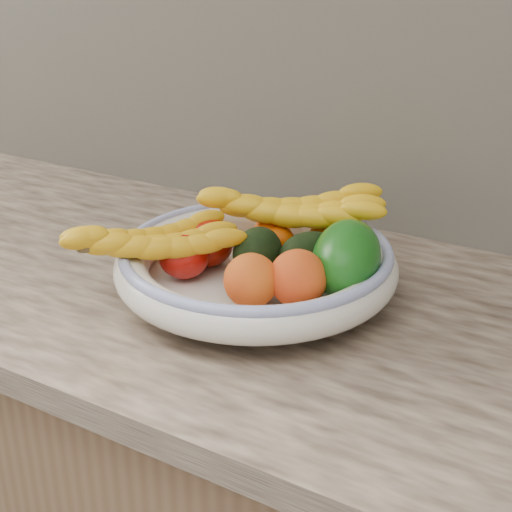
% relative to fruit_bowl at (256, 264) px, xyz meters
% --- Properties ---
extents(fruit_bowl, '(0.39, 0.39, 0.08)m').
position_rel_fruit_bowl_xyz_m(fruit_bowl, '(0.00, 0.00, 0.00)').
color(fruit_bowl, silver).
rests_on(fruit_bowl, kitchen_counter).
extents(clementine_back_left, '(0.08, 0.08, 0.05)m').
position_rel_fruit_bowl_xyz_m(clementine_back_left, '(-0.03, 0.09, 0.01)').
color(clementine_back_left, '#FF6105').
rests_on(clementine_back_left, fruit_bowl).
extents(clementine_back_right, '(0.06, 0.06, 0.04)m').
position_rel_fruit_bowl_xyz_m(clementine_back_right, '(0.05, 0.12, 0.01)').
color(clementine_back_right, orange).
rests_on(clementine_back_right, fruit_bowl).
extents(clementine_back_mid, '(0.05, 0.05, 0.04)m').
position_rel_fruit_bowl_xyz_m(clementine_back_mid, '(-0.01, 0.08, 0.01)').
color(clementine_back_mid, '#EF5A05').
rests_on(clementine_back_mid, fruit_bowl).
extents(tomato_left, '(0.10, 0.10, 0.07)m').
position_rel_fruit_bowl_xyz_m(tomato_left, '(-0.08, 0.00, 0.01)').
color(tomato_left, '#A11204').
rests_on(tomato_left, fruit_bowl).
extents(tomato_near_left, '(0.09, 0.09, 0.06)m').
position_rel_fruit_bowl_xyz_m(tomato_near_left, '(-0.08, -0.05, 0.01)').
color(tomato_near_left, '#A10F09').
rests_on(tomato_near_left, fruit_bowl).
extents(avocado_center, '(0.09, 0.11, 0.07)m').
position_rel_fruit_bowl_xyz_m(avocado_center, '(0.00, 0.00, 0.02)').
color(avocado_center, black).
rests_on(avocado_center, fruit_bowl).
extents(avocado_right, '(0.10, 0.11, 0.06)m').
position_rel_fruit_bowl_xyz_m(avocado_right, '(0.06, 0.03, 0.02)').
color(avocado_right, black).
rests_on(avocado_right, fruit_bowl).
extents(green_mango, '(0.15, 0.17, 0.12)m').
position_rel_fruit_bowl_xyz_m(green_mango, '(0.12, 0.02, 0.03)').
color(green_mango, '#0F500F').
rests_on(green_mango, fruit_bowl).
extents(peach_front, '(0.09, 0.09, 0.07)m').
position_rel_fruit_bowl_xyz_m(peach_front, '(0.04, -0.08, 0.02)').
color(peach_front, orange).
rests_on(peach_front, fruit_bowl).
extents(peach_right, '(0.09, 0.09, 0.07)m').
position_rel_fruit_bowl_xyz_m(peach_right, '(0.09, -0.05, 0.02)').
color(peach_right, orange).
rests_on(peach_right, fruit_bowl).
extents(banana_bunch_back, '(0.31, 0.22, 0.08)m').
position_rel_fruit_bowl_xyz_m(banana_bunch_back, '(0.00, 0.10, 0.04)').
color(banana_bunch_back, yellow).
rests_on(banana_bunch_back, fruit_bowl).
extents(banana_bunch_front, '(0.23, 0.27, 0.07)m').
position_rel_fruit_bowl_xyz_m(banana_bunch_front, '(-0.11, -0.08, 0.03)').
color(banana_bunch_front, gold).
rests_on(banana_bunch_front, fruit_bowl).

